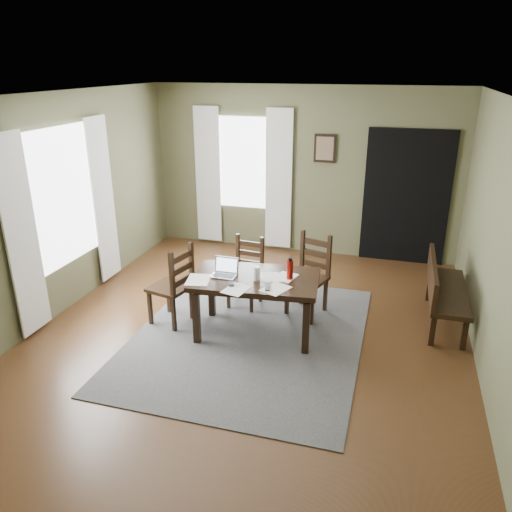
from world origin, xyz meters
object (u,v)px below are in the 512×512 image
(chair_back_right, at_px, (309,276))
(bench, at_px, (442,287))
(chair_back_left, at_px, (246,273))
(water_bottle, at_px, (290,269))
(chair_end, at_px, (173,286))
(dining_table, at_px, (256,284))
(laptop, at_px, (225,271))

(chair_back_right, xyz_separation_m, bench, (1.60, 0.17, -0.03))
(chair_back_left, bearing_deg, bench, 10.23)
(chair_back_right, relative_size, water_bottle, 3.96)
(chair_end, bearing_deg, chair_back_right, 129.76)
(dining_table, xyz_separation_m, bench, (2.09, 0.90, -0.17))
(water_bottle, bearing_deg, dining_table, -170.26)
(chair_back_right, relative_size, bench, 0.73)
(chair_back_right, bearing_deg, laptop, -119.74)
(chair_back_right, distance_m, laptop, 1.18)
(chair_back_left, xyz_separation_m, chair_back_right, (0.83, 0.03, 0.05))
(bench, height_order, water_bottle, water_bottle)
(laptop, bearing_deg, bench, 21.69)
(chair_back_left, bearing_deg, laptop, -86.10)
(chair_back_right, distance_m, water_bottle, 0.76)
(dining_table, relative_size, water_bottle, 5.89)
(dining_table, height_order, water_bottle, water_bottle)
(chair_back_left, bearing_deg, dining_table, -58.98)
(chair_back_left, xyz_separation_m, laptop, (-0.02, -0.74, 0.33))
(chair_back_left, height_order, water_bottle, water_bottle)
(chair_back_right, relative_size, laptop, 3.50)
(chair_back_right, bearing_deg, water_bottle, -81.09)
(bench, bearing_deg, laptop, 110.81)
(chair_end, xyz_separation_m, bench, (3.11, 0.93, -0.03))
(chair_back_left, bearing_deg, chair_back_right, 7.61)
(chair_end, relative_size, chair_back_left, 1.11)
(dining_table, bearing_deg, bench, 17.32)
(chair_end, bearing_deg, dining_table, 104.82)
(chair_end, relative_size, bench, 0.73)
(bench, bearing_deg, chair_back_left, 94.61)
(chair_back_left, relative_size, chair_back_right, 0.90)
(laptop, distance_m, water_bottle, 0.75)
(water_bottle, bearing_deg, bench, 25.99)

